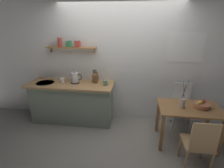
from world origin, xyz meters
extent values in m
plane|color=gray|center=(0.00, 0.00, 0.00)|extent=(14.00, 14.00, 0.00)
cube|color=white|center=(0.20, 0.65, 1.35)|extent=(6.80, 0.10, 2.70)
cube|color=white|center=(1.32, 0.59, 1.65)|extent=(0.70, 0.01, 0.58)
cube|color=silver|center=(1.32, 0.60, 1.65)|extent=(0.64, 0.01, 0.52)
cube|color=gray|center=(-1.00, 0.32, 0.43)|extent=(1.74, 0.52, 0.86)
cube|color=tan|center=(-1.00, 0.30, 0.88)|extent=(1.83, 0.63, 0.04)
cylinder|color=#B7BABF|center=(-1.56, 0.28, 0.90)|extent=(0.38, 0.38, 0.01)
cube|color=#9E6B3D|center=(-0.99, 0.49, 1.63)|extent=(1.06, 0.18, 0.02)
cube|color=#99754C|center=(-1.47, 0.57, 1.57)|extent=(0.02, 0.06, 0.12)
cube|color=#99754C|center=(-0.51, 0.57, 1.57)|extent=(0.02, 0.06, 0.12)
cylinder|color=#BC4238|center=(-1.22, 0.49, 1.73)|extent=(0.09, 0.09, 0.19)
cylinder|color=silver|center=(-1.22, 0.49, 1.83)|extent=(0.09, 0.09, 0.01)
cylinder|color=#388E56|center=(-1.06, 0.49, 1.70)|extent=(0.07, 0.07, 0.12)
cylinder|color=silver|center=(-1.06, 0.49, 1.76)|extent=(0.08, 0.08, 0.01)
cylinder|color=#388E56|center=(-1.01, 0.49, 1.71)|extent=(0.08, 0.08, 0.13)
cylinder|color=silver|center=(-1.01, 0.49, 1.78)|extent=(0.08, 0.08, 0.01)
cylinder|color=#BC4238|center=(-0.87, 0.49, 1.70)|extent=(0.08, 0.08, 0.13)
cylinder|color=silver|center=(-0.87, 0.49, 1.77)|extent=(0.09, 0.09, 0.01)
cylinder|color=#BC4238|center=(-0.82, 0.49, 1.70)|extent=(0.07, 0.07, 0.13)
cylinder|color=silver|center=(-0.82, 0.49, 1.77)|extent=(0.08, 0.08, 0.01)
cube|color=#9E6B3D|center=(1.32, -0.14, 0.72)|extent=(1.05, 0.66, 0.03)
cube|color=#9E6B3D|center=(0.84, -0.42, 0.35)|extent=(0.06, 0.06, 0.70)
cube|color=#9E6B3D|center=(1.79, -0.42, 0.35)|extent=(0.06, 0.06, 0.70)
cube|color=#9E6B3D|center=(0.84, 0.14, 0.35)|extent=(0.06, 0.06, 0.70)
cube|color=#9E6B3D|center=(1.79, 0.14, 0.35)|extent=(0.06, 0.06, 0.70)
cube|color=tan|center=(1.30, -0.71, 0.43)|extent=(0.42, 0.40, 0.03)
cube|color=tan|center=(1.31, -0.89, 0.66)|extent=(0.36, 0.03, 0.44)
cylinder|color=tan|center=(1.48, -0.54, 0.21)|extent=(0.03, 0.03, 0.41)
cylinder|color=tan|center=(1.13, -0.54, 0.21)|extent=(0.03, 0.03, 0.41)
cylinder|color=tan|center=(1.48, -0.87, 0.21)|extent=(0.03, 0.03, 0.41)
cylinder|color=tan|center=(1.13, -0.88, 0.21)|extent=(0.03, 0.03, 0.41)
cube|color=white|center=(1.34, 0.34, 0.44)|extent=(0.43, 0.43, 0.03)
cube|color=white|center=(1.36, 0.53, 0.70)|extent=(0.36, 0.05, 0.50)
cylinder|color=white|center=(1.16, 0.18, 0.21)|extent=(0.03, 0.03, 0.42)
cylinder|color=white|center=(1.51, 0.16, 0.21)|extent=(0.03, 0.03, 0.42)
cylinder|color=white|center=(1.18, 0.52, 0.21)|extent=(0.03, 0.03, 0.42)
cylinder|color=white|center=(1.53, 0.50, 0.21)|extent=(0.03, 0.03, 0.42)
cylinder|color=#BC704C|center=(1.52, -0.12, 0.74)|extent=(0.12, 0.12, 0.01)
cylinder|color=#BC704C|center=(1.52, -0.12, 0.78)|extent=(0.26, 0.26, 0.06)
ellipsoid|color=yellow|center=(1.48, -0.12, 0.83)|extent=(0.14, 0.15, 0.04)
sphere|color=red|center=(1.55, -0.07, 0.83)|extent=(0.06, 0.06, 0.06)
cylinder|color=#B7B2A8|center=(1.18, -0.18, 0.81)|extent=(0.09, 0.09, 0.17)
cylinder|color=brown|center=(1.17, -0.17, 1.05)|extent=(0.06, 0.01, 0.31)
cylinder|color=brown|center=(1.18, -0.17, 1.05)|extent=(0.01, 0.03, 0.30)
cylinder|color=brown|center=(1.19, -0.17, 1.07)|extent=(0.08, 0.01, 0.34)
cylinder|color=black|center=(-0.91, 0.35, 0.91)|extent=(0.18, 0.18, 0.02)
cylinder|color=silver|center=(-0.91, 0.35, 1.03)|extent=(0.15, 0.15, 0.21)
sphere|color=black|center=(-0.91, 0.35, 1.14)|extent=(0.02, 0.02, 0.02)
cone|color=silver|center=(-1.00, 0.35, 1.07)|extent=(0.04, 0.04, 0.04)
torus|color=black|center=(-0.82, 0.35, 1.04)|extent=(0.13, 0.02, 0.13)
cube|color=brown|center=(-0.48, 0.43, 1.01)|extent=(0.10, 0.19, 0.22)
cylinder|color=black|center=(-0.51, 0.39, 1.16)|extent=(0.02, 0.03, 0.08)
cylinder|color=black|center=(-0.48, 0.39, 1.16)|extent=(0.02, 0.03, 0.08)
cylinder|color=black|center=(-0.45, 0.39, 1.16)|extent=(0.02, 0.03, 0.08)
cylinder|color=white|center=(-1.19, 0.32, 0.95)|extent=(0.09, 0.09, 0.10)
torus|color=white|center=(-1.13, 0.32, 0.96)|extent=(0.07, 0.01, 0.07)
cylinder|color=slate|center=(-0.25, 0.29, 0.96)|extent=(0.09, 0.09, 0.11)
torus|color=slate|center=(-0.20, 0.29, 0.96)|extent=(0.07, 0.01, 0.07)
camera|label=1|loc=(0.31, -2.89, 2.12)|focal=26.84mm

